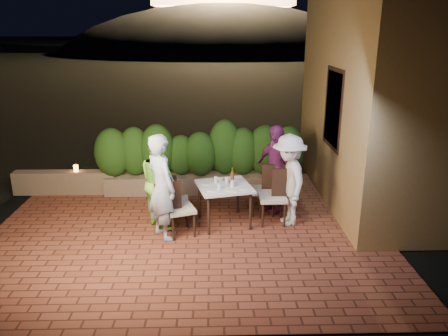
{
  "coord_description": "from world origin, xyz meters",
  "views": [
    {
      "loc": [
        0.47,
        -6.82,
        3.48
      ],
      "look_at": [
        0.66,
        0.75,
        1.05
      ],
      "focal_mm": 35.0,
      "sensor_mm": 36.0,
      "label": 1
    }
  ],
  "objects_px": {
    "diner_purple": "(276,169)",
    "dining_table": "(224,204)",
    "chair_left_front": "(180,208)",
    "chair_right_front": "(273,196)",
    "chair_left_back": "(176,199)",
    "bowl": "(219,180)",
    "chair_right_back": "(263,189)",
    "diner_green": "(160,182)",
    "parapet_lamp": "(76,168)",
    "beer_bottle": "(232,176)",
    "diner_white": "(289,180)",
    "diner_blue": "(161,187)"
  },
  "relations": [
    {
      "from": "parapet_lamp",
      "to": "bowl",
      "type": "bearing_deg",
      "value": -24.17
    },
    {
      "from": "diner_green",
      "to": "parapet_lamp",
      "type": "distance_m",
      "value": 2.65
    },
    {
      "from": "chair_left_front",
      "to": "chair_right_front",
      "type": "height_order",
      "value": "chair_right_front"
    },
    {
      "from": "chair_right_front",
      "to": "diner_purple",
      "type": "distance_m",
      "value": 0.69
    },
    {
      "from": "dining_table",
      "to": "beer_bottle",
      "type": "xyz_separation_m",
      "value": [
        0.15,
        0.06,
        0.53
      ]
    },
    {
      "from": "chair_right_back",
      "to": "diner_green",
      "type": "relative_size",
      "value": 0.6
    },
    {
      "from": "beer_bottle",
      "to": "chair_left_front",
      "type": "bearing_deg",
      "value": -151.06
    },
    {
      "from": "dining_table",
      "to": "bowl",
      "type": "distance_m",
      "value": 0.48
    },
    {
      "from": "chair_left_front",
      "to": "diner_purple",
      "type": "bearing_deg",
      "value": 10.82
    },
    {
      "from": "chair_left_front",
      "to": "chair_right_back",
      "type": "xyz_separation_m",
      "value": [
        1.53,
        0.89,
        0.0
      ]
    },
    {
      "from": "chair_left_back",
      "to": "parapet_lamp",
      "type": "bearing_deg",
      "value": 139.2
    },
    {
      "from": "diner_purple",
      "to": "parapet_lamp",
      "type": "xyz_separation_m",
      "value": [
        -4.21,
        1.08,
        -0.3
      ]
    },
    {
      "from": "dining_table",
      "to": "bowl",
      "type": "height_order",
      "value": "bowl"
    },
    {
      "from": "beer_bottle",
      "to": "chair_right_front",
      "type": "bearing_deg",
      "value": -5.69
    },
    {
      "from": "parapet_lamp",
      "to": "diner_purple",
      "type": "bearing_deg",
      "value": -14.4
    },
    {
      "from": "diner_green",
      "to": "parapet_lamp",
      "type": "xyz_separation_m",
      "value": [
        -2.04,
        1.67,
        -0.27
      ]
    },
    {
      "from": "diner_purple",
      "to": "diner_blue",
      "type": "bearing_deg",
      "value": -94.78
    },
    {
      "from": "diner_green",
      "to": "diner_purple",
      "type": "relative_size",
      "value": 0.96
    },
    {
      "from": "diner_white",
      "to": "chair_left_back",
      "type": "bearing_deg",
      "value": -98.59
    },
    {
      "from": "diner_green",
      "to": "diner_purple",
      "type": "bearing_deg",
      "value": -103.22
    },
    {
      "from": "chair_left_back",
      "to": "diner_purple",
      "type": "xyz_separation_m",
      "value": [
        1.9,
        0.54,
        0.4
      ]
    },
    {
      "from": "chair_right_front",
      "to": "chair_right_back",
      "type": "height_order",
      "value": "chair_right_front"
    },
    {
      "from": "bowl",
      "to": "chair_right_back",
      "type": "relative_size",
      "value": 0.16
    },
    {
      "from": "chair_right_front",
      "to": "chair_right_back",
      "type": "xyz_separation_m",
      "value": [
        -0.13,
        0.46,
        -0.03
      ]
    },
    {
      "from": "chair_left_back",
      "to": "chair_right_back",
      "type": "bearing_deg",
      "value": 8.5
    },
    {
      "from": "bowl",
      "to": "chair_right_back",
      "type": "distance_m",
      "value": 0.92
    },
    {
      "from": "bowl",
      "to": "chair_right_front",
      "type": "xyz_separation_m",
      "value": [
        0.99,
        -0.27,
        -0.24
      ]
    },
    {
      "from": "diner_green",
      "to": "chair_left_back",
      "type": "bearing_deg",
      "value": -107.83
    },
    {
      "from": "chair_right_front",
      "to": "diner_purple",
      "type": "xyz_separation_m",
      "value": [
        0.12,
        0.58,
        0.34
      ]
    },
    {
      "from": "diner_blue",
      "to": "diner_green",
      "type": "bearing_deg",
      "value": -27.44
    },
    {
      "from": "bowl",
      "to": "chair_left_back",
      "type": "relative_size",
      "value": 0.17
    },
    {
      "from": "diner_purple",
      "to": "dining_table",
      "type": "bearing_deg",
      "value": -93.46
    },
    {
      "from": "chair_left_back",
      "to": "bowl",
      "type": "bearing_deg",
      "value": 10.69
    },
    {
      "from": "chair_left_back",
      "to": "diner_blue",
      "type": "relative_size",
      "value": 0.51
    },
    {
      "from": "diner_white",
      "to": "chair_right_back",
      "type": "bearing_deg",
      "value": -146.46
    },
    {
      "from": "chair_right_back",
      "to": "diner_purple",
      "type": "xyz_separation_m",
      "value": [
        0.25,
        0.12,
        0.37
      ]
    },
    {
      "from": "bowl",
      "to": "parapet_lamp",
      "type": "distance_m",
      "value": 3.4
    },
    {
      "from": "bowl",
      "to": "parapet_lamp",
      "type": "xyz_separation_m",
      "value": [
        -3.1,
        1.39,
        -0.2
      ]
    },
    {
      "from": "bowl",
      "to": "chair_right_front",
      "type": "bearing_deg",
      "value": -15.39
    },
    {
      "from": "chair_right_back",
      "to": "diner_green",
      "type": "bearing_deg",
      "value": 15.89
    },
    {
      "from": "diner_blue",
      "to": "diner_green",
      "type": "relative_size",
      "value": 1.1
    },
    {
      "from": "diner_purple",
      "to": "chair_right_back",
      "type": "bearing_deg",
      "value": -96.74
    },
    {
      "from": "bowl",
      "to": "parapet_lamp",
      "type": "relative_size",
      "value": 1.17
    },
    {
      "from": "beer_bottle",
      "to": "diner_blue",
      "type": "relative_size",
      "value": 0.17
    },
    {
      "from": "diner_white",
      "to": "chair_left_front",
      "type": "bearing_deg",
      "value": -84.8
    },
    {
      "from": "chair_right_front",
      "to": "diner_white",
      "type": "distance_m",
      "value": 0.42
    },
    {
      "from": "diner_purple",
      "to": "parapet_lamp",
      "type": "bearing_deg",
      "value": -137.25
    },
    {
      "from": "diner_blue",
      "to": "chair_left_front",
      "type": "bearing_deg",
      "value": -108.54
    },
    {
      "from": "beer_bottle",
      "to": "bowl",
      "type": "distance_m",
      "value": 0.35
    },
    {
      "from": "beer_bottle",
      "to": "chair_right_front",
      "type": "height_order",
      "value": "beer_bottle"
    }
  ]
}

